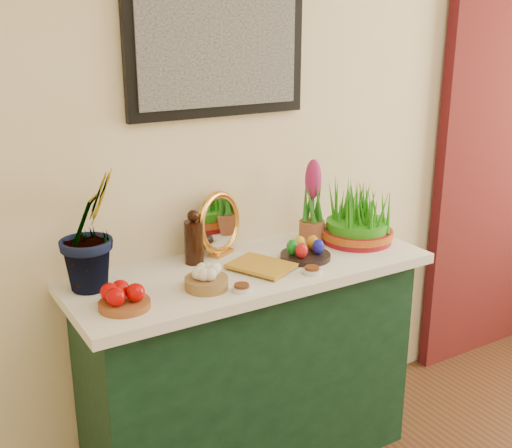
# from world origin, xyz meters

# --- Properties ---
(sideboard) EXTENTS (1.30, 0.45, 0.85)m
(sideboard) POSITION_xyz_m (-0.40, 2.00, 0.42)
(sideboard) COLOR #143720
(sideboard) RESTS_ON ground
(tablecloth) EXTENTS (1.40, 0.55, 0.04)m
(tablecloth) POSITION_xyz_m (-0.40, 2.00, 0.87)
(tablecloth) COLOR white
(tablecloth) RESTS_ON sideboard
(hyacinth_green) EXTENTS (0.36, 0.35, 0.56)m
(hyacinth_green) POSITION_xyz_m (-0.97, 2.11, 1.17)
(hyacinth_green) COLOR #24791C
(hyacinth_green) RESTS_ON tablecloth
(apple_bowl) EXTENTS (0.19, 0.19, 0.09)m
(apple_bowl) POSITION_xyz_m (-0.94, 1.89, 0.93)
(apple_bowl) COLOR brown
(apple_bowl) RESTS_ON tablecloth
(garlic_basket) EXTENTS (0.18, 0.18, 0.09)m
(garlic_basket) POSITION_xyz_m (-0.64, 1.89, 0.93)
(garlic_basket) COLOR #9F6E40
(garlic_basket) RESTS_ON tablecloth
(vinegar_cruet) EXTENTS (0.07, 0.07, 0.21)m
(vinegar_cruet) POSITION_xyz_m (-0.57, 2.14, 0.98)
(vinegar_cruet) COLOR black
(vinegar_cruet) RESTS_ON tablecloth
(mirror) EXTENTS (0.26, 0.16, 0.26)m
(mirror) POSITION_xyz_m (-0.43, 2.18, 1.01)
(mirror) COLOR gold
(mirror) RESTS_ON tablecloth
(book) EXTENTS (0.23, 0.27, 0.03)m
(book) POSITION_xyz_m (-0.46, 1.91, 0.91)
(book) COLOR #BE8722
(book) RESTS_ON tablecloth
(spice_dish_left) EXTENTS (0.07, 0.07, 0.03)m
(spice_dish_left) POSITION_xyz_m (-0.55, 1.81, 0.90)
(spice_dish_left) COLOR silver
(spice_dish_left) RESTS_ON tablecloth
(spice_dish_right) EXTENTS (0.07, 0.07, 0.03)m
(spice_dish_right) POSITION_xyz_m (-0.24, 1.81, 0.90)
(spice_dish_right) COLOR silver
(spice_dish_right) RESTS_ON tablecloth
(egg_plate) EXTENTS (0.22, 0.22, 0.08)m
(egg_plate) POSITION_xyz_m (-0.17, 1.96, 0.92)
(egg_plate) COLOR black
(egg_plate) RESTS_ON tablecloth
(hyacinth_pink) EXTENTS (0.11, 0.11, 0.35)m
(hyacinth_pink) POSITION_xyz_m (-0.03, 2.11, 1.05)
(hyacinth_pink) COLOR #9C5336
(hyacinth_pink) RESTS_ON tablecloth
(wheatgrass_sabzeh) EXTENTS (0.30, 0.30, 0.25)m
(wheatgrass_sabzeh) POSITION_xyz_m (0.13, 2.01, 1.00)
(wheatgrass_sabzeh) COLOR maroon
(wheatgrass_sabzeh) RESTS_ON tablecloth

